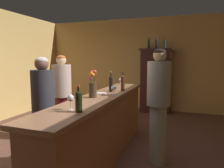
{
  "coord_description": "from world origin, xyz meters",
  "views": [
    {
      "loc": [
        1.61,
        -2.71,
        1.54
      ],
      "look_at": [
        0.6,
        0.15,
        1.17
      ],
      "focal_mm": 32.81,
      "sensor_mm": 36.0,
      "label": 1
    }
  ],
  "objects_px": {
    "cheese_plate": "(101,93)",
    "display_bottle_center": "(165,43)",
    "bar_counter": "(102,128)",
    "patron_tall": "(43,108)",
    "bartender": "(158,101)",
    "wine_bottle_merlot": "(79,100)",
    "wine_bottle_syrah": "(111,83)",
    "display_bottle_left": "(149,43)",
    "wine_glass_mid": "(114,88)",
    "display_cabinet": "(156,80)",
    "flower_arrangement": "(93,85)",
    "display_bottle_midleft": "(157,43)",
    "wine_glass_rear": "(71,99)",
    "wine_bottle_malbec": "(123,82)",
    "wine_glass_front": "(120,80)",
    "patron_in_grey": "(62,94)"
  },
  "relations": [
    {
      "from": "wine_glass_mid",
      "to": "display_bottle_center",
      "type": "xyz_separation_m",
      "value": [
        0.42,
        3.13,
        0.86
      ]
    },
    {
      "from": "wine_bottle_malbec",
      "to": "cheese_plate",
      "type": "height_order",
      "value": "wine_bottle_malbec"
    },
    {
      "from": "patron_tall",
      "to": "bartender",
      "type": "height_order",
      "value": "bartender"
    },
    {
      "from": "wine_bottle_merlot",
      "to": "wine_glass_rear",
      "type": "relative_size",
      "value": 1.65
    },
    {
      "from": "display_cabinet",
      "to": "flower_arrangement",
      "type": "xyz_separation_m",
      "value": [
        -0.42,
        -3.38,
        0.22
      ]
    },
    {
      "from": "cheese_plate",
      "to": "display_bottle_left",
      "type": "xyz_separation_m",
      "value": [
        0.23,
        3.04,
        0.98
      ]
    },
    {
      "from": "wine_bottle_malbec",
      "to": "display_bottle_center",
      "type": "bearing_deg",
      "value": 81.22
    },
    {
      "from": "patron_tall",
      "to": "bartender",
      "type": "distance_m",
      "value": 1.63
    },
    {
      "from": "wine_bottle_merlot",
      "to": "wine_glass_rear",
      "type": "xyz_separation_m",
      "value": [
        -0.12,
        0.05,
        0.0
      ]
    },
    {
      "from": "wine_bottle_syrah",
      "to": "patron_tall",
      "type": "height_order",
      "value": "patron_tall"
    },
    {
      "from": "wine_bottle_syrah",
      "to": "wine_glass_front",
      "type": "distance_m",
      "value": 0.91
    },
    {
      "from": "display_bottle_midleft",
      "to": "wine_bottle_malbec",
      "type": "bearing_deg",
      "value": -94.11
    },
    {
      "from": "wine_glass_mid",
      "to": "display_bottle_left",
      "type": "xyz_separation_m",
      "value": [
        -0.02,
        3.13,
        0.87
      ]
    },
    {
      "from": "wine_glass_mid",
      "to": "bartender",
      "type": "bearing_deg",
      "value": 13.81
    },
    {
      "from": "wine_bottle_merlot",
      "to": "wine_glass_mid",
      "type": "bearing_deg",
      "value": 88.88
    },
    {
      "from": "display_bottle_left",
      "to": "patron_tall",
      "type": "bearing_deg",
      "value": -102.66
    },
    {
      "from": "display_cabinet",
      "to": "display_bottle_midleft",
      "type": "height_order",
      "value": "display_bottle_midleft"
    },
    {
      "from": "bar_counter",
      "to": "patron_in_grey",
      "type": "height_order",
      "value": "patron_in_grey"
    },
    {
      "from": "cheese_plate",
      "to": "display_bottle_center",
      "type": "relative_size",
      "value": 0.56
    },
    {
      "from": "flower_arrangement",
      "to": "display_bottle_center",
      "type": "relative_size",
      "value": 1.25
    },
    {
      "from": "bartender",
      "to": "wine_glass_mid",
      "type": "bearing_deg",
      "value": 0.5
    },
    {
      "from": "wine_glass_mid",
      "to": "bartender",
      "type": "relative_size",
      "value": 0.09
    },
    {
      "from": "wine_bottle_merlot",
      "to": "patron_tall",
      "type": "bearing_deg",
      "value": 149.11
    },
    {
      "from": "cheese_plate",
      "to": "bartender",
      "type": "xyz_separation_m",
      "value": [
        0.88,
        0.06,
        -0.08
      ]
    },
    {
      "from": "wine_bottle_merlot",
      "to": "wine_glass_front",
      "type": "relative_size",
      "value": 1.9
    },
    {
      "from": "patron_in_grey",
      "to": "wine_bottle_syrah",
      "type": "bearing_deg",
      "value": 21.9
    },
    {
      "from": "wine_glass_front",
      "to": "flower_arrangement",
      "type": "height_order",
      "value": "flower_arrangement"
    },
    {
      "from": "wine_bottle_merlot",
      "to": "display_bottle_center",
      "type": "relative_size",
      "value": 0.89
    },
    {
      "from": "bar_counter",
      "to": "wine_glass_rear",
      "type": "bearing_deg",
      "value": -88.52
    },
    {
      "from": "display_cabinet",
      "to": "display_bottle_left",
      "type": "xyz_separation_m",
      "value": [
        -0.22,
        -0.0,
        1.04
      ]
    },
    {
      "from": "bar_counter",
      "to": "patron_tall",
      "type": "relative_size",
      "value": 1.95
    },
    {
      "from": "display_bottle_left",
      "to": "wine_glass_rear",
      "type": "bearing_deg",
      "value": -91.72
    },
    {
      "from": "display_bottle_left",
      "to": "display_bottle_midleft",
      "type": "xyz_separation_m",
      "value": [
        0.22,
        0.0,
        -0.0
      ]
    },
    {
      "from": "wine_bottle_malbec",
      "to": "wine_bottle_syrah",
      "type": "xyz_separation_m",
      "value": [
        -0.15,
        -0.17,
        0.0
      ]
    },
    {
      "from": "bar_counter",
      "to": "bartender",
      "type": "xyz_separation_m",
      "value": [
        0.8,
        0.23,
        0.42
      ]
    },
    {
      "from": "flower_arrangement",
      "to": "display_bottle_left",
      "type": "distance_m",
      "value": 3.48
    },
    {
      "from": "wine_glass_front",
      "to": "patron_tall",
      "type": "xyz_separation_m",
      "value": [
        -0.58,
        -1.72,
        -0.24
      ]
    },
    {
      "from": "wine_bottle_syrah",
      "to": "display_bottle_center",
      "type": "height_order",
      "value": "display_bottle_center"
    },
    {
      "from": "display_bottle_midleft",
      "to": "display_bottle_center",
      "type": "xyz_separation_m",
      "value": [
        0.22,
        -0.0,
        -0.01
      ]
    },
    {
      "from": "display_cabinet",
      "to": "flower_arrangement",
      "type": "bearing_deg",
      "value": -97.09
    },
    {
      "from": "wine_bottle_syrah",
      "to": "patron_tall",
      "type": "xyz_separation_m",
      "value": [
        -0.7,
        -0.81,
        -0.28
      ]
    },
    {
      "from": "display_cabinet",
      "to": "wine_bottle_syrah",
      "type": "bearing_deg",
      "value": -96.85
    },
    {
      "from": "flower_arrangement",
      "to": "patron_in_grey",
      "type": "xyz_separation_m",
      "value": [
        -0.97,
        0.72,
        -0.29
      ]
    },
    {
      "from": "wine_glass_rear",
      "to": "cheese_plate",
      "type": "relative_size",
      "value": 0.95
    },
    {
      "from": "flower_arrangement",
      "to": "wine_bottle_merlot",
      "type": "bearing_deg",
      "value": -75.27
    },
    {
      "from": "cheese_plate",
      "to": "bartender",
      "type": "relative_size",
      "value": 0.1
    },
    {
      "from": "bar_counter",
      "to": "display_bottle_center",
      "type": "bearing_deg",
      "value": 79.69
    },
    {
      "from": "wine_bottle_merlot",
      "to": "wine_bottle_syrah",
      "type": "xyz_separation_m",
      "value": [
        -0.13,
        1.3,
        0.03
      ]
    },
    {
      "from": "cheese_plate",
      "to": "display_bottle_midleft",
      "type": "distance_m",
      "value": 3.22
    },
    {
      "from": "patron_tall",
      "to": "wine_bottle_malbec",
      "type": "bearing_deg",
      "value": -3.32
    }
  ]
}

